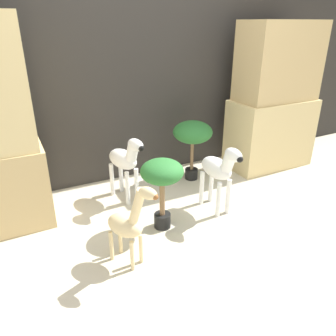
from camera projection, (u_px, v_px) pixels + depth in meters
ground_plane at (208, 244)px, 2.36m from camera, size 14.00×14.00×0.00m
wall_back at (132, 65)px, 3.05m from camera, size 6.40×0.08×2.20m
rock_pillar_right at (274, 102)px, 3.40m from camera, size 0.90×0.46×1.49m
zebra_right at (219, 169)px, 2.63m from camera, size 0.18×0.46×0.61m
zebra_left at (125, 160)px, 2.81m from camera, size 0.25×0.46×0.61m
giraffe_figurine at (128, 222)px, 2.05m from camera, size 0.28×0.39×0.61m
potted_palm_front at (162, 177)px, 2.39m from camera, size 0.32×0.32×0.56m
potted_palm_back at (193, 135)px, 3.16m from camera, size 0.38×0.38×0.60m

